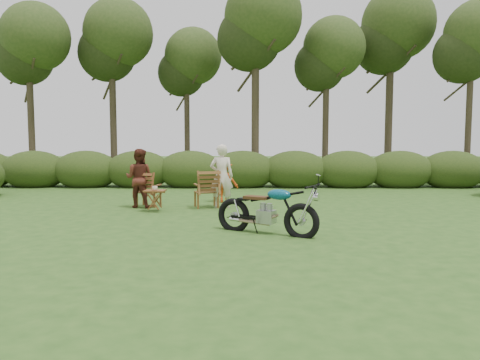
{
  "coord_description": "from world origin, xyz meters",
  "views": [
    {
      "loc": [
        0.04,
        -8.81,
        1.86
      ],
      "look_at": [
        -0.05,
        1.87,
        0.9
      ],
      "focal_mm": 35.0,
      "sensor_mm": 36.0,
      "label": 1
    }
  ],
  "objects_px": {
    "cup": "(155,188)",
    "adult_a": "(222,208)",
    "lawn_chair_left": "(149,206)",
    "child": "(224,202)",
    "lawn_chair_right": "(206,207)",
    "motorcycle": "(266,233)",
    "adult_b": "(140,207)",
    "side_table": "(155,201)"
  },
  "relations": [
    {
      "from": "lawn_chair_right",
      "to": "adult_a",
      "type": "bearing_deg",
      "value": 155.84
    },
    {
      "from": "lawn_chair_left",
      "to": "child",
      "type": "relative_size",
      "value": 0.75
    },
    {
      "from": "lawn_chair_left",
      "to": "side_table",
      "type": "relative_size",
      "value": 1.7
    },
    {
      "from": "adult_a",
      "to": "child",
      "type": "distance_m",
      "value": 1.09
    },
    {
      "from": "side_table",
      "to": "child",
      "type": "relative_size",
      "value": 0.44
    },
    {
      "from": "motorcycle",
      "to": "child",
      "type": "height_order",
      "value": "child"
    },
    {
      "from": "motorcycle",
      "to": "adult_a",
      "type": "height_order",
      "value": "adult_a"
    },
    {
      "from": "lawn_chair_right",
      "to": "child",
      "type": "xyz_separation_m",
      "value": [
        0.44,
        1.03,
        0.0
      ]
    },
    {
      "from": "motorcycle",
      "to": "lawn_chair_right",
      "type": "height_order",
      "value": "motorcycle"
    },
    {
      "from": "side_table",
      "to": "lawn_chair_right",
      "type": "bearing_deg",
      "value": 30.38
    },
    {
      "from": "child",
      "to": "adult_b",
      "type": "bearing_deg",
      "value": 29.75
    },
    {
      "from": "cup",
      "to": "child",
      "type": "height_order",
      "value": "cup"
    },
    {
      "from": "child",
      "to": "adult_a",
      "type": "bearing_deg",
      "value": 92.93
    },
    {
      "from": "lawn_chair_left",
      "to": "cup",
      "type": "relative_size",
      "value": 7.05
    },
    {
      "from": "lawn_chair_right",
      "to": "adult_a",
      "type": "xyz_separation_m",
      "value": [
        0.41,
        -0.06,
        0.0
      ]
    },
    {
      "from": "motorcycle",
      "to": "side_table",
      "type": "relative_size",
      "value": 3.74
    },
    {
      "from": "lawn_chair_left",
      "to": "side_table",
      "type": "height_order",
      "value": "side_table"
    },
    {
      "from": "lawn_chair_right",
      "to": "cup",
      "type": "xyz_separation_m",
      "value": [
        -1.24,
        -0.78,
        0.6
      ]
    },
    {
      "from": "motorcycle",
      "to": "cup",
      "type": "xyz_separation_m",
      "value": [
        -2.68,
        2.68,
        0.6
      ]
    },
    {
      "from": "lawn_chair_left",
      "to": "child",
      "type": "bearing_deg",
      "value": -145.31
    },
    {
      "from": "side_table",
      "to": "cup",
      "type": "distance_m",
      "value": 0.33
    },
    {
      "from": "motorcycle",
      "to": "lawn_chair_left",
      "type": "height_order",
      "value": "motorcycle"
    },
    {
      "from": "child",
      "to": "motorcycle",
      "type": "bearing_deg",
      "value": 106.77
    },
    {
      "from": "motorcycle",
      "to": "lawn_chair_right",
      "type": "relative_size",
      "value": 2.06
    },
    {
      "from": "side_table",
      "to": "cup",
      "type": "xyz_separation_m",
      "value": [
        0.01,
        -0.04,
        0.33
      ]
    },
    {
      "from": "cup",
      "to": "adult_a",
      "type": "xyz_separation_m",
      "value": [
        1.65,
        0.71,
        -0.6
      ]
    },
    {
      "from": "motorcycle",
      "to": "adult_a",
      "type": "relative_size",
      "value": 1.21
    },
    {
      "from": "side_table",
      "to": "adult_b",
      "type": "distance_m",
      "value": 0.92
    },
    {
      "from": "lawn_chair_right",
      "to": "lawn_chair_left",
      "type": "relative_size",
      "value": 1.07
    },
    {
      "from": "adult_a",
      "to": "motorcycle",
      "type": "bearing_deg",
      "value": 106.44
    },
    {
      "from": "cup",
      "to": "adult_b",
      "type": "distance_m",
      "value": 1.1
    },
    {
      "from": "motorcycle",
      "to": "lawn_chair_left",
      "type": "distance_m",
      "value": 4.74
    },
    {
      "from": "cup",
      "to": "motorcycle",
      "type": "bearing_deg",
      "value": -44.95
    },
    {
      "from": "side_table",
      "to": "adult_a",
      "type": "distance_m",
      "value": 1.81
    },
    {
      "from": "motorcycle",
      "to": "side_table",
      "type": "bearing_deg",
      "value": 163.34
    },
    {
      "from": "side_table",
      "to": "adult_a",
      "type": "height_order",
      "value": "adult_a"
    },
    {
      "from": "lawn_chair_left",
      "to": "motorcycle",
      "type": "bearing_deg",
      "value": 142.02
    },
    {
      "from": "lawn_chair_right",
      "to": "adult_a",
      "type": "relative_size",
      "value": 0.59
    },
    {
      "from": "lawn_chair_right",
      "to": "side_table",
      "type": "height_order",
      "value": "side_table"
    },
    {
      "from": "lawn_chair_right",
      "to": "adult_a",
      "type": "distance_m",
      "value": 0.42
    },
    {
      "from": "cup",
      "to": "adult_a",
      "type": "distance_m",
      "value": 1.9
    },
    {
      "from": "adult_b",
      "to": "cup",
      "type": "bearing_deg",
      "value": 137.7
    }
  ]
}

